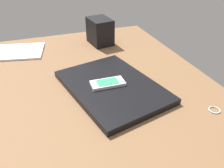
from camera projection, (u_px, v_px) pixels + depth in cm
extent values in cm
cube|color=brown|center=(100.00, 106.00, 70.26)|extent=(120.00, 80.00, 3.00)
cube|color=black|center=(112.00, 87.00, 74.50)|extent=(39.53, 31.91, 1.99)
cube|color=silver|center=(108.00, 83.00, 73.49)|extent=(5.38, 10.68, 0.95)
cube|color=#33A566|center=(108.00, 82.00, 73.20)|extent=(4.15, 6.65, 0.14)
cube|color=black|center=(100.00, 31.00, 104.39)|extent=(12.78, 10.18, 11.34)
cube|color=white|center=(18.00, 52.00, 98.56)|extent=(19.70, 22.96, 0.80)
torus|color=silver|center=(214.00, 110.00, 65.80)|extent=(3.29, 3.29, 0.36)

